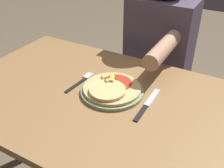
% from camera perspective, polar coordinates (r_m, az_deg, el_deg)
% --- Properties ---
extents(dining_table, '(1.25, 0.74, 0.78)m').
position_cam_1_polar(dining_table, '(1.09, -1.21, -8.48)').
color(dining_table, olive).
rests_on(dining_table, ground_plane).
extents(plate, '(0.25, 0.25, 0.01)m').
position_cam_1_polar(plate, '(1.04, 0.00, -1.53)').
color(plate, gray).
rests_on(plate, dining_table).
extents(pizza, '(0.23, 0.23, 0.04)m').
position_cam_1_polar(pizza, '(1.03, -0.19, -0.76)').
color(pizza, tan).
rests_on(pizza, plate).
extents(fork, '(0.03, 0.18, 0.00)m').
position_cam_1_polar(fork, '(1.12, -6.71, 0.65)').
color(fork, black).
rests_on(fork, dining_table).
extents(knife, '(0.02, 0.22, 0.00)m').
position_cam_1_polar(knife, '(0.98, 7.59, -4.49)').
color(knife, black).
rests_on(knife, dining_table).
extents(person_diner, '(0.34, 0.52, 1.23)m').
position_cam_1_polar(person_diner, '(1.47, 10.12, 5.97)').
color(person_diner, '#2D2D38').
rests_on(person_diner, ground_plane).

